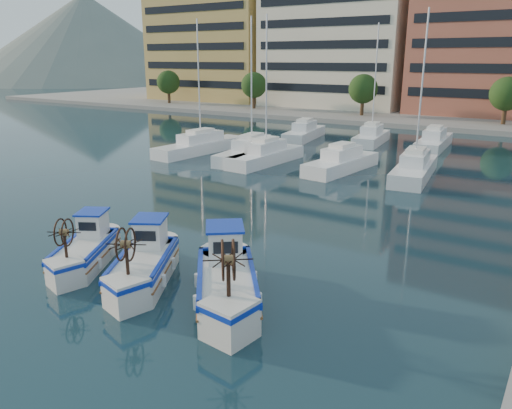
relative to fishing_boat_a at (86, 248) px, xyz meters
name	(u,v)px	position (x,y,z in m)	size (l,w,h in m)	color
ground	(186,279)	(4.44, 1.13, -0.71)	(300.00, 300.00, 0.00)	#1A3B45
hill_west	(91,82)	(-135.56, 111.13, -0.71)	(180.00, 180.00, 60.00)	slate
yacht_marina	(372,152)	(1.63, 28.78, -0.19)	(38.50, 23.68, 11.50)	white
fishing_boat_a	(86,248)	(0.00, 0.00, 0.00)	(3.42, 4.27, 2.59)	silver
fishing_boat_b	(144,262)	(3.19, 0.18, 0.07)	(3.75, 4.67, 2.83)	silver
fishing_boat_c	(227,279)	(6.82, 0.56, 0.14)	(4.52, 4.96, 3.10)	silver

